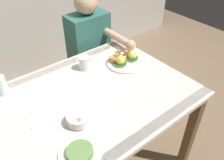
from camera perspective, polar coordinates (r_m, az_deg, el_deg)
name	(u,v)px	position (r m, az deg, el deg)	size (l,w,h in m)	color
dining_table	(93,108)	(1.48, -4.64, -6.75)	(1.20, 0.90, 0.74)	silver
eggs_benedict_plate	(125,61)	(1.66, 3.20, 4.75)	(0.27, 0.27, 0.09)	white
fruit_bowl	(78,119)	(1.23, -8.31, -9.50)	(0.12, 0.12, 0.06)	white
coffee_mug	(85,62)	(1.60, -6.66, 4.32)	(0.11, 0.08, 0.09)	white
fork	(31,116)	(1.34, -19.16, -8.44)	(0.08, 0.15, 0.00)	silver
water_glass_near	(1,86)	(1.53, -25.56, -1.40)	(0.07, 0.07, 0.12)	silver
side_plate	(80,153)	(1.12, -7.83, -17.31)	(0.20, 0.20, 0.04)	white
diner_person	(91,48)	(2.05, -5.15, 7.79)	(0.34, 0.54, 1.14)	#33333D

